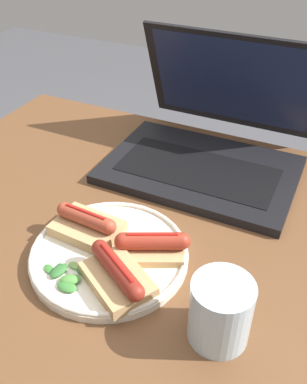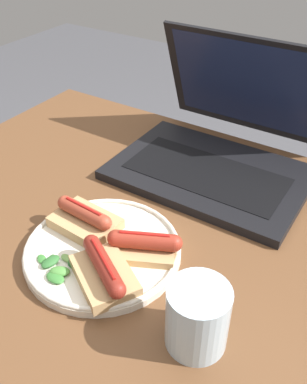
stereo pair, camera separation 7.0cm
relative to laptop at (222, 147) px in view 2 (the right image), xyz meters
The scene contains 8 objects.
desk 0.30m from the laptop, 91.66° to the right, with size 1.03×0.76×0.78m.
laptop is the anchor object (origin of this frame).
plate 0.33m from the laptop, 97.65° to the right, with size 0.25×0.25×0.02m.
sausage_toast_left 0.38m from the laptop, 90.05° to the right, with size 0.13×0.12×0.05m.
sausage_toast_middle 0.32m from the laptop, 107.87° to the right, with size 0.11×0.08×0.05m.
sausage_toast_right 0.30m from the laptop, 86.75° to the right, with size 0.11×0.10×0.04m.
salad_pile 0.41m from the laptop, 100.27° to the right, with size 0.07×0.07×0.01m.
drinking_glass 0.42m from the laptop, 68.75° to the right, with size 0.08×0.08×0.09m.
Camera 2 is at (0.29, -0.44, 1.26)m, focal length 40.00 mm.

